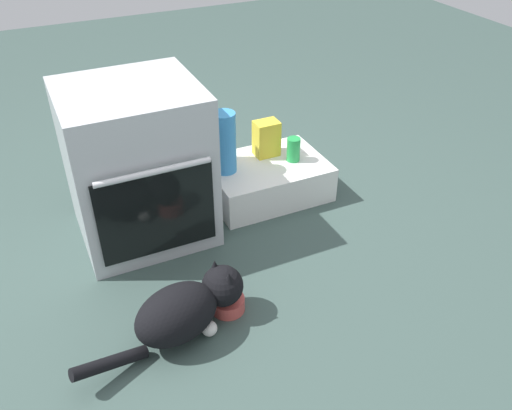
{
  "coord_description": "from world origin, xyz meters",
  "views": [
    {
      "loc": [
        -0.4,
        -1.58,
        1.51
      ],
      "look_at": [
        0.37,
        0.06,
        0.25
      ],
      "focal_mm": 37.5,
      "sensor_mm": 36.0,
      "label": 1
    }
  ],
  "objects_px": {
    "oven": "(138,165)",
    "soda_can": "(293,149)",
    "pantry_cabinet": "(267,179)",
    "cat": "(186,309)",
    "snack_bag": "(266,138)",
    "water_bottle": "(224,143)",
    "food_bowl": "(228,303)"
  },
  "relations": [
    {
      "from": "oven",
      "to": "soda_can",
      "type": "relative_size",
      "value": 5.78
    },
    {
      "from": "pantry_cabinet",
      "to": "soda_can",
      "type": "height_order",
      "value": "soda_can"
    },
    {
      "from": "oven",
      "to": "cat",
      "type": "relative_size",
      "value": 1.04
    },
    {
      "from": "oven",
      "to": "snack_bag",
      "type": "bearing_deg",
      "value": 9.61
    },
    {
      "from": "water_bottle",
      "to": "soda_can",
      "type": "bearing_deg",
      "value": -8.56
    },
    {
      "from": "pantry_cabinet",
      "to": "water_bottle",
      "type": "xyz_separation_m",
      "value": [
        -0.21,
        0.03,
        0.24
      ]
    },
    {
      "from": "food_bowl",
      "to": "soda_can",
      "type": "height_order",
      "value": "soda_can"
    },
    {
      "from": "food_bowl",
      "to": "water_bottle",
      "type": "bearing_deg",
      "value": 68.06
    },
    {
      "from": "pantry_cabinet",
      "to": "oven",
      "type": "bearing_deg",
      "value": -177.45
    },
    {
      "from": "oven",
      "to": "food_bowl",
      "type": "distance_m",
      "value": 0.72
    },
    {
      "from": "snack_bag",
      "to": "water_bottle",
      "type": "relative_size",
      "value": 0.6
    },
    {
      "from": "cat",
      "to": "water_bottle",
      "type": "xyz_separation_m",
      "value": [
        0.46,
        0.73,
        0.21
      ]
    },
    {
      "from": "soda_can",
      "to": "snack_bag",
      "type": "relative_size",
      "value": 0.67
    },
    {
      "from": "oven",
      "to": "soda_can",
      "type": "height_order",
      "value": "oven"
    },
    {
      "from": "food_bowl",
      "to": "soda_can",
      "type": "bearing_deg",
      "value": 45.85
    },
    {
      "from": "soda_can",
      "to": "water_bottle",
      "type": "relative_size",
      "value": 0.4
    },
    {
      "from": "cat",
      "to": "snack_bag",
      "type": "relative_size",
      "value": 3.71
    },
    {
      "from": "pantry_cabinet",
      "to": "cat",
      "type": "xyz_separation_m",
      "value": [
        -0.67,
        -0.71,
        0.03
      ]
    },
    {
      "from": "pantry_cabinet",
      "to": "cat",
      "type": "height_order",
      "value": "cat"
    },
    {
      "from": "soda_can",
      "to": "water_bottle",
      "type": "height_order",
      "value": "water_bottle"
    },
    {
      "from": "food_bowl",
      "to": "water_bottle",
      "type": "height_order",
      "value": "water_bottle"
    },
    {
      "from": "oven",
      "to": "soda_can",
      "type": "xyz_separation_m",
      "value": [
        0.77,
        0.0,
        -0.11
      ]
    },
    {
      "from": "food_bowl",
      "to": "soda_can",
      "type": "relative_size",
      "value": 1.08
    },
    {
      "from": "pantry_cabinet",
      "to": "soda_can",
      "type": "distance_m",
      "value": 0.2
    },
    {
      "from": "water_bottle",
      "to": "oven",
      "type": "bearing_deg",
      "value": -172.5
    },
    {
      "from": "pantry_cabinet",
      "to": "snack_bag",
      "type": "relative_size",
      "value": 3.19
    },
    {
      "from": "snack_bag",
      "to": "soda_can",
      "type": "bearing_deg",
      "value": -49.05
    },
    {
      "from": "soda_can",
      "to": "cat",
      "type": "bearing_deg",
      "value": -139.41
    },
    {
      "from": "pantry_cabinet",
      "to": "water_bottle",
      "type": "height_order",
      "value": "water_bottle"
    },
    {
      "from": "oven",
      "to": "snack_bag",
      "type": "xyz_separation_m",
      "value": [
        0.67,
        0.11,
        -0.08
      ]
    },
    {
      "from": "water_bottle",
      "to": "pantry_cabinet",
      "type": "bearing_deg",
      "value": -7.5
    },
    {
      "from": "pantry_cabinet",
      "to": "snack_bag",
      "type": "distance_m",
      "value": 0.2
    }
  ]
}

